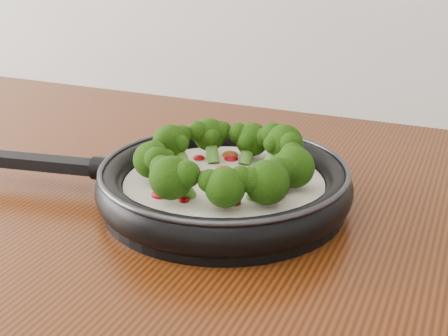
% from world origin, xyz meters
% --- Properties ---
extents(skillet, '(0.52, 0.37, 0.09)m').
position_xyz_m(skillet, '(0.03, 1.06, 0.93)').
color(skillet, black).
rests_on(skillet, counter).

